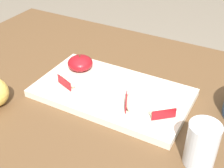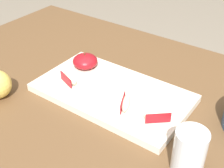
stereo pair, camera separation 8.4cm
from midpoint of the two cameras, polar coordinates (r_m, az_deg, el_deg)
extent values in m
cube|color=brown|center=(0.85, 6.57, -4.68)|extent=(1.46, 0.85, 0.03)
cube|color=brown|center=(1.64, -8.30, -0.05)|extent=(0.06, 0.06, 0.75)
cube|color=beige|center=(0.86, 2.80, -1.76)|extent=(0.43, 0.24, 0.02)
ellipsoid|color=maroon|center=(0.95, -2.50, 4.20)|extent=(0.08, 0.08, 0.04)
cylinder|color=#4C3319|center=(0.94, -2.54, 5.43)|extent=(0.00, 0.00, 0.01)
ellipsoid|color=beige|center=(0.88, -5.22, 1.01)|extent=(0.07, 0.04, 0.03)
cube|color=maroon|center=(0.88, -5.89, 0.77)|extent=(0.06, 0.02, 0.03)
ellipsoid|color=beige|center=(0.76, 11.60, -5.81)|extent=(0.06, 0.06, 0.03)
cube|color=maroon|center=(0.75, 11.83, -6.39)|extent=(0.05, 0.04, 0.03)
ellipsoid|color=beige|center=(0.79, 5.73, -3.62)|extent=(0.05, 0.07, 0.03)
cube|color=maroon|center=(0.79, 4.87, -3.52)|extent=(0.03, 0.06, 0.03)
cylinder|color=silver|center=(0.67, 17.85, -12.14)|extent=(0.07, 0.07, 0.10)
camera|label=1|loc=(0.04, -87.14, 1.97)|focal=49.01mm
camera|label=2|loc=(0.04, 92.86, -1.97)|focal=49.01mm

